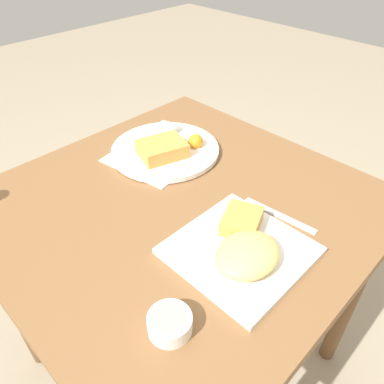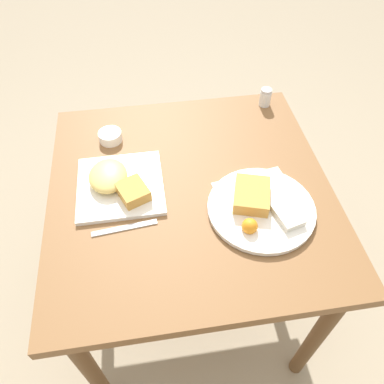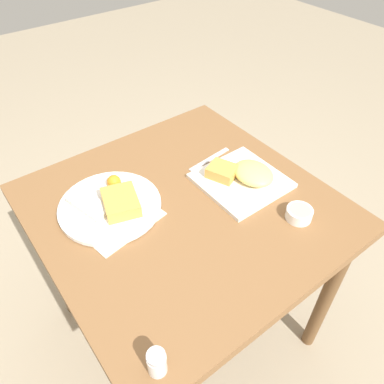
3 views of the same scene
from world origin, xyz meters
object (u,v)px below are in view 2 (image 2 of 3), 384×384
Objects in this scene: plate_oval_far at (260,206)px; sauce_ramekin at (110,136)px; plate_square_near at (117,183)px; butter_knife at (125,228)px; salt_shaker at (265,98)px.

sauce_ramekin is (-0.37, -0.42, -0.00)m from plate_oval_far.
sauce_ramekin is at bearing -174.99° from plate_square_near.
plate_oval_far is 1.68× the size of butter_knife.
salt_shaker is 0.37× the size of butter_knife.
butter_knife is (0.37, 0.03, -0.02)m from sauce_ramekin.
butter_knife is (0.01, -0.39, -0.02)m from plate_oval_far.
salt_shaker reaches higher than sauce_ramekin.
salt_shaker is (-0.33, 0.55, 0.01)m from plate_square_near.
salt_shaker reaches higher than plate_square_near.
plate_square_near is at bearing 5.01° from sauce_ramekin.
butter_knife is at bearing -47.74° from salt_shaker.
plate_oval_far is 0.51m from salt_shaker.
butter_knife is at bearing 5.02° from sauce_ramekin.
plate_square_near is at bearing -58.83° from salt_shaker.
plate_oval_far is 3.99× the size of sauce_ramekin.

